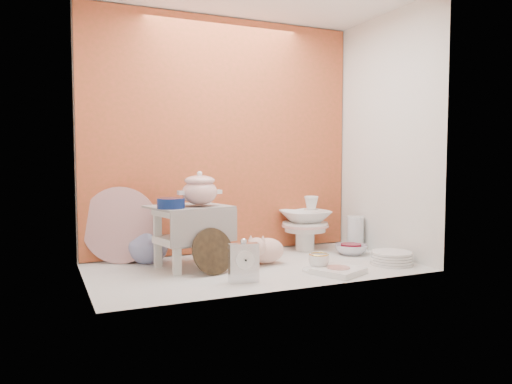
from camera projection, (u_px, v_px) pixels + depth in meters
ground at (254, 267)px, 2.75m from camera, size 1.80×1.80×0.00m
niche_shell at (242, 103)px, 2.85m from camera, size 1.86×1.03×1.53m
step_stool at (189, 237)px, 2.74m from camera, size 0.47×0.43×0.35m
soup_tureen at (200, 189)px, 2.69m from camera, size 0.26×0.26×0.19m
cobalt_bowl at (171, 203)px, 2.59m from camera, size 0.19×0.19×0.05m
floral_platter at (120, 225)px, 2.84m from camera, size 0.43×0.22×0.45m
blue_white_vase at (148, 242)px, 2.88m from camera, size 0.29×0.29×0.24m
lacquer_tray at (213, 251)px, 2.58m from camera, size 0.26×0.15×0.24m
mantel_clock at (244, 261)px, 2.41m from camera, size 0.15×0.07×0.21m
plush_pig at (266, 250)px, 2.83m from camera, size 0.30×0.23×0.16m
teacup_saucer at (319, 270)px, 2.66m from camera, size 0.23×0.23×0.01m
gold_rim_teacup at (319, 261)px, 2.65m from camera, size 0.13×0.13×0.09m
lattice_dish at (338, 271)px, 2.60m from camera, size 0.30×0.30×0.03m
dinner_plate_stack at (392, 258)px, 2.82m from camera, size 0.30×0.30×0.07m
crystal_bowl at (351, 249)px, 3.11m from camera, size 0.23×0.23×0.06m
clear_glass_vase at (355, 233)px, 3.29m from camera, size 0.14×0.14×0.22m
porcelain_tower at (305, 223)px, 3.25m from camera, size 0.32×0.32×0.36m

